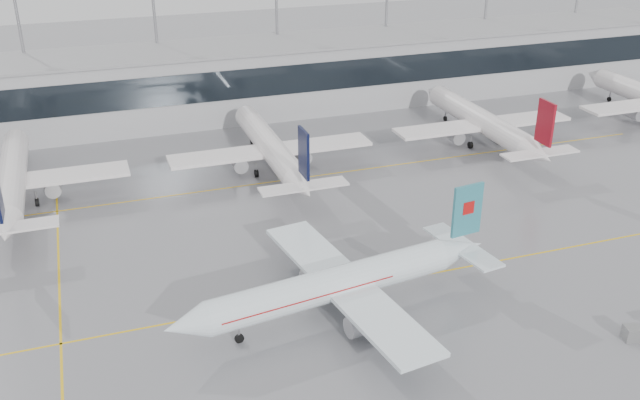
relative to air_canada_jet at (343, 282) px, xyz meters
name	(u,v)px	position (x,y,z in m)	size (l,w,h in m)	color
ground	(357,288)	(3.02, 3.74, -3.47)	(320.00, 320.00, 0.00)	gray
taxi_line_main	(357,288)	(3.02, 3.74, -3.47)	(120.00, 0.25, 0.01)	yellow
taxi_line_north	(279,181)	(3.02, 33.74, -3.47)	(120.00, 0.25, 0.01)	yellow
taxi_line_cross	(59,267)	(-26.98, 18.74, -3.47)	(0.25, 60.00, 0.01)	yellow
terminal	(228,82)	(3.02, 65.74, 2.53)	(180.00, 15.00, 12.00)	#A1A1A5
terminal_glass	(237,85)	(3.02, 58.19, 4.03)	(180.00, 0.20, 5.00)	black
terminal_roof	(226,47)	(3.02, 65.74, 8.73)	(182.00, 16.00, 0.40)	gray
light_masts	(218,33)	(3.02, 71.74, 9.87)	(156.40, 1.00, 22.60)	gray
air_canada_jet	(343,282)	(0.00, 0.00, 0.00)	(35.41, 28.25, 11.00)	white
parked_jet_b	(12,179)	(-31.98, 37.43, 0.24)	(29.64, 36.96, 11.72)	white
parked_jet_c	(271,148)	(3.02, 37.43, 0.24)	(29.64, 36.96, 11.72)	white
parked_jet_d	(483,122)	(38.02, 37.43, 0.24)	(29.64, 36.96, 11.72)	white
gse_unit	(631,333)	(24.15, -13.28, -2.75)	(1.45, 1.34, 1.45)	slate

